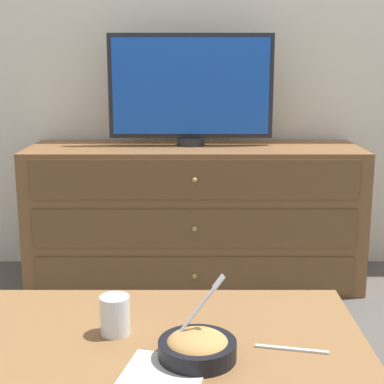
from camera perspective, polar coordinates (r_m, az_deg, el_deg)
ground_plane at (r=3.12m, az=2.51°, el=-6.74°), size 12.00×12.00×0.00m
wall_back at (r=2.98m, az=2.74°, el=17.74°), size 12.00×0.05×2.60m
dresser at (r=2.77m, az=0.13°, el=-2.23°), size 1.52×0.48×0.65m
tv at (r=2.73m, az=-0.23°, el=10.05°), size 0.75×0.13×0.51m
coffee_table at (r=1.44m, az=-4.01°, el=-15.92°), size 1.02×0.64×0.39m
takeout_bowl at (r=1.34m, az=0.43°, el=-14.84°), size 0.17×0.17×0.18m
drink_cup at (r=1.46m, az=-7.57°, el=-11.97°), size 0.07×0.07×0.10m
napkin at (r=1.29m, az=-2.88°, el=-17.19°), size 0.21×0.21×0.00m
knife at (r=1.40m, az=9.54°, el=-14.78°), size 0.16×0.04×0.01m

